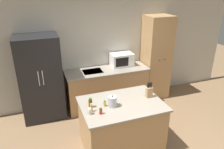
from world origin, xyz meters
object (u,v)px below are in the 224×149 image
at_px(refrigerator, 41,79).
at_px(spice_bottle_tall_dark, 105,104).
at_px(pantry_cabinet, 156,58).
at_px(spice_bottle_short_red, 101,111).
at_px(spice_bottle_pale_salt, 90,111).
at_px(spice_bottle_amber_oil, 91,108).
at_px(spice_bottle_green_herb, 90,103).
at_px(knife_block, 149,92).
at_px(microwave, 122,60).
at_px(kettle, 112,101).

height_order(refrigerator, spice_bottle_tall_dark, refrigerator).
height_order(pantry_cabinet, spice_bottle_short_red, pantry_cabinet).
bearing_deg(refrigerator, spice_bottle_pale_salt, -67.91).
bearing_deg(spice_bottle_amber_oil, spice_bottle_tall_dark, 17.89).
bearing_deg(spice_bottle_pale_salt, spice_bottle_green_herb, 73.19).
distance_m(knife_block, spice_bottle_short_red, 1.01).
bearing_deg(microwave, spice_bottle_tall_dark, -121.11).
bearing_deg(pantry_cabinet, spice_bottle_short_red, -139.35).
relative_size(microwave, knife_block, 1.76).
xyz_separation_m(spice_bottle_amber_oil, kettle, (0.38, 0.04, 0.02)).
height_order(refrigerator, spice_bottle_short_red, refrigerator).
xyz_separation_m(spice_bottle_amber_oil, spice_bottle_pale_salt, (-0.04, -0.07, -0.02)).
relative_size(spice_bottle_short_red, spice_bottle_green_herb, 0.65).
bearing_deg(spice_bottle_tall_dark, knife_block, 1.67).
distance_m(pantry_cabinet, kettle, 2.32).
height_order(microwave, spice_bottle_short_red, microwave).
bearing_deg(spice_bottle_tall_dark, spice_bottle_short_red, -123.26).
bearing_deg(spice_bottle_green_herb, refrigerator, 116.83).
bearing_deg(spice_bottle_green_herb, knife_block, -1.36).
bearing_deg(spice_bottle_amber_oil, spice_bottle_pale_salt, -120.75).
xyz_separation_m(pantry_cabinet, spice_bottle_pale_salt, (-2.14, -1.65, -0.11)).
relative_size(refrigerator, kettle, 9.00).
bearing_deg(spice_bottle_amber_oil, knife_block, 5.51).
xyz_separation_m(microwave, spice_bottle_pale_salt, (-1.25, -1.73, -0.14)).
bearing_deg(refrigerator, pantry_cabinet, 0.72).
bearing_deg(refrigerator, spice_bottle_tall_dark, -57.07).
xyz_separation_m(refrigerator, microwave, (1.90, 0.12, 0.16)).
relative_size(microwave, spice_bottle_amber_oil, 3.61).
bearing_deg(microwave, kettle, -117.11).
height_order(microwave, kettle, microwave).
height_order(pantry_cabinet, spice_bottle_tall_dark, pantry_cabinet).
bearing_deg(kettle, spice_bottle_pale_salt, -165.99).
distance_m(pantry_cabinet, spice_bottle_amber_oil, 2.63).
height_order(pantry_cabinet, microwave, pantry_cabinet).
distance_m(refrigerator, spice_bottle_amber_oil, 1.70).
relative_size(refrigerator, pantry_cabinet, 0.88).
height_order(spice_bottle_tall_dark, spice_bottle_green_herb, spice_bottle_green_herb).
height_order(knife_block, spice_bottle_green_herb, knife_block).
bearing_deg(spice_bottle_pale_salt, spice_bottle_tall_dark, 26.90).
xyz_separation_m(refrigerator, spice_bottle_tall_dark, (0.95, -1.46, 0.02)).
distance_m(microwave, spice_bottle_tall_dark, 1.85).
bearing_deg(spice_bottle_green_herb, pantry_cabinet, 34.84).
distance_m(spice_bottle_short_red, spice_bottle_green_herb, 0.27).
distance_m(microwave, spice_bottle_pale_salt, 2.14).
distance_m(pantry_cabinet, spice_bottle_pale_salt, 2.71).
bearing_deg(microwave, refrigerator, -176.45).
height_order(refrigerator, spice_bottle_green_herb, refrigerator).
distance_m(microwave, spice_bottle_short_red, 2.09).
xyz_separation_m(refrigerator, spice_bottle_short_red, (0.82, -1.67, 0.02)).
height_order(microwave, spice_bottle_amber_oil, microwave).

